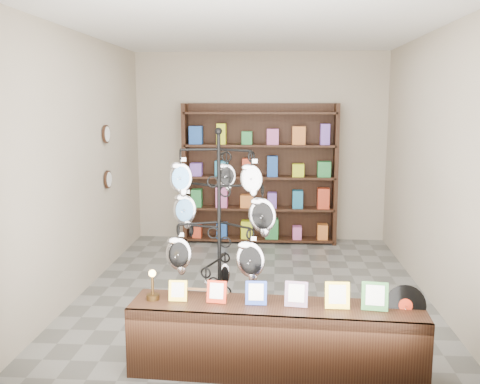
# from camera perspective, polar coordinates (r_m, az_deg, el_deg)

# --- Properties ---
(ground) EXTENTS (5.00, 5.00, 0.00)m
(ground) POSITION_cam_1_polar(r_m,az_deg,el_deg) (6.47, 1.42, -10.41)
(ground) COLOR slate
(ground) RESTS_ON ground
(room_envelope) EXTENTS (5.00, 5.00, 5.00)m
(room_envelope) POSITION_cam_1_polar(r_m,az_deg,el_deg) (6.10, 1.49, 6.18)
(room_envelope) COLOR #B2A690
(room_envelope) RESTS_ON ground
(display_tree) EXTENTS (1.02, 0.95, 1.99)m
(display_tree) POSITION_cam_1_polar(r_m,az_deg,el_deg) (4.76, -2.24, -3.26)
(display_tree) COLOR black
(display_tree) RESTS_ON ground
(front_shelf) EXTENTS (2.40, 0.63, 0.84)m
(front_shelf) POSITION_cam_1_polar(r_m,az_deg,el_deg) (4.54, 3.82, -15.36)
(front_shelf) COLOR black
(front_shelf) RESTS_ON ground
(back_shelving) EXTENTS (2.42, 0.36, 2.20)m
(back_shelving) POSITION_cam_1_polar(r_m,az_deg,el_deg) (8.46, 2.12, 1.49)
(back_shelving) COLOR black
(back_shelving) RESTS_ON ground
(wall_clocks) EXTENTS (0.03, 0.24, 0.84)m
(wall_clocks) POSITION_cam_1_polar(r_m,az_deg,el_deg) (7.27, -14.00, 3.65)
(wall_clocks) COLOR black
(wall_clocks) RESTS_ON ground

